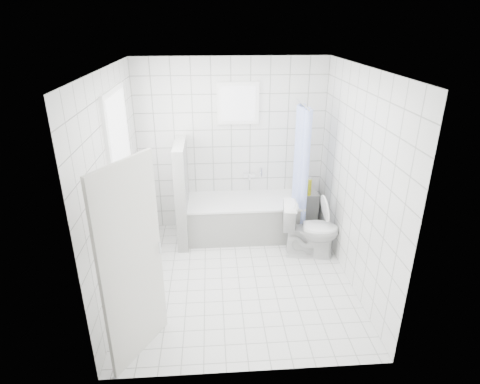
{
  "coord_description": "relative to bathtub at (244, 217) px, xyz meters",
  "views": [
    {
      "loc": [
        -0.29,
        -4.29,
        3.07
      ],
      "look_at": [
        0.05,
        0.35,
        1.05
      ],
      "focal_mm": 30.0,
      "sensor_mm": 36.0,
      "label": 1
    }
  ],
  "objects": [
    {
      "name": "curtain_rod",
      "position": [
        0.78,
        -0.02,
        1.71
      ],
      "size": [
        0.02,
        0.8,
        0.02
      ],
      "primitive_type": "cylinder",
      "rotation": [
        1.57,
        0.0,
        0.0
      ],
      "color": "silver",
      "rests_on": "wall_back"
    },
    {
      "name": "wall_right",
      "position": [
        1.23,
        -1.12,
        1.01
      ],
      "size": [
        0.02,
        3.0,
        2.6
      ],
      "primitive_type": "cube",
      "color": "white",
      "rests_on": "ground"
    },
    {
      "name": "partition_wall",
      "position": [
        -0.91,
        -0.05,
        0.46
      ],
      "size": [
        0.15,
        0.85,
        1.5
      ],
      "primitive_type": "cube",
      "color": "white",
      "rests_on": "ground"
    },
    {
      "name": "toilet",
      "position": [
        0.86,
        -0.63,
        0.1
      ],
      "size": [
        0.83,
        0.55,
        0.78
      ],
      "primitive_type": "imported",
      "rotation": [
        0.0,
        0.0,
        1.41
      ],
      "color": "white",
      "rests_on": "ground"
    },
    {
      "name": "door",
      "position": [
        -1.22,
        -2.26,
        0.71
      ],
      "size": [
        0.44,
        0.71,
        2.0
      ],
      "primitive_type": "cube",
      "rotation": [
        0.0,
        0.0,
        -0.52
      ],
      "color": "silver",
      "rests_on": "ground"
    },
    {
      "name": "wall_front",
      "position": [
        -0.17,
        -2.62,
        1.01
      ],
      "size": [
        2.8,
        0.02,
        2.6
      ],
      "primitive_type": "cube",
      "color": "white",
      "rests_on": "ground"
    },
    {
      "name": "ledge_bottles",
      "position": [
        0.98,
        0.22,
        0.38
      ],
      "size": [
        0.16,
        0.17,
        0.26
      ],
      "color": "#2516B7",
      "rests_on": "tiled_ledge"
    },
    {
      "name": "window_back",
      "position": [
        -0.07,
        0.33,
        1.66
      ],
      "size": [
        0.5,
        0.01,
        0.5
      ],
      "primitive_type": "cube",
      "color": "white",
      "rests_on": "wall_back"
    },
    {
      "name": "bathtub",
      "position": [
        0.0,
        0.0,
        0.0
      ],
      "size": [
        1.69,
        0.77,
        0.58
      ],
      "color": "white",
      "rests_on": "ground"
    },
    {
      "name": "tub_faucet",
      "position": [
        0.1,
        0.33,
        0.56
      ],
      "size": [
        0.18,
        0.06,
        0.06
      ],
      "primitive_type": "cube",
      "color": "silver",
      "rests_on": "wall_back"
    },
    {
      "name": "sill_bottles",
      "position": [
        -1.47,
        -0.97,
        0.73
      ],
      "size": [
        0.18,
        0.8,
        0.32
      ],
      "color": "#2D87CE",
      "rests_on": "window_sill"
    },
    {
      "name": "window_sill",
      "position": [
        -1.48,
        -0.82,
        0.57
      ],
      "size": [
        0.18,
        1.02,
        0.08
      ],
      "primitive_type": "cube",
      "color": "white",
      "rests_on": "wall_left"
    },
    {
      "name": "ground",
      "position": [
        -0.17,
        -1.12,
        -0.29
      ],
      "size": [
        3.0,
        3.0,
        0.0
      ],
      "primitive_type": "plane",
      "color": "white",
      "rests_on": "ground"
    },
    {
      "name": "wall_back",
      "position": [
        -0.17,
        0.38,
        1.01
      ],
      "size": [
        2.8,
        0.02,
        2.6
      ],
      "primitive_type": "cube",
      "color": "white",
      "rests_on": "ground"
    },
    {
      "name": "wall_left",
      "position": [
        -1.57,
        -1.12,
        1.01
      ],
      "size": [
        0.02,
        3.0,
        2.6
      ],
      "primitive_type": "cube",
      "color": "white",
      "rests_on": "ground"
    },
    {
      "name": "window_left",
      "position": [
        -1.52,
        -0.82,
        1.31
      ],
      "size": [
        0.01,
        0.9,
        1.4
      ],
      "primitive_type": "cube",
      "color": "white",
      "rests_on": "wall_left"
    },
    {
      "name": "ceiling",
      "position": [
        -0.17,
        -1.12,
        2.31
      ],
      "size": [
        3.0,
        3.0,
        0.0
      ],
      "primitive_type": "plane",
      "rotation": [
        3.14,
        0.0,
        0.0
      ],
      "color": "white",
      "rests_on": "ground"
    },
    {
      "name": "tiled_ledge",
      "position": [
        0.98,
        0.25,
        -0.02
      ],
      "size": [
        0.4,
        0.24,
        0.55
      ],
      "primitive_type": "cube",
      "color": "white",
      "rests_on": "ground"
    },
    {
      "name": "shower_curtain",
      "position": [
        0.78,
        -0.16,
        0.81
      ],
      "size": [
        0.14,
        0.48,
        1.78
      ],
      "primitive_type": null,
      "color": "#5673FC",
      "rests_on": "curtain_rod"
    }
  ]
}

